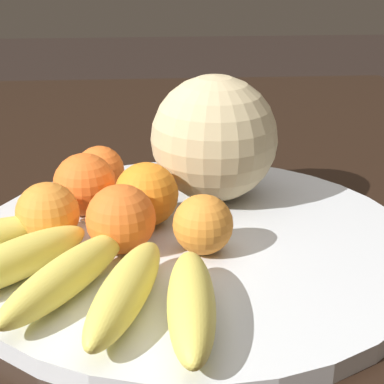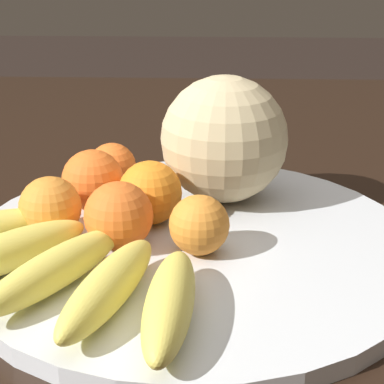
{
  "view_description": "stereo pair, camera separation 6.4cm",
  "coord_description": "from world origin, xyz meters",
  "px_view_note": "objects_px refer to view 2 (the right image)",
  "views": [
    {
      "loc": [
        -0.62,
        0.01,
        1.02
      ],
      "look_at": [
        -0.03,
        -0.03,
        0.78
      ],
      "focal_mm": 60.0,
      "sensor_mm": 36.0,
      "label": 1
    },
    {
      "loc": [
        -0.62,
        -0.05,
        1.02
      ],
      "look_at": [
        -0.03,
        -0.03,
        0.78
      ],
      "focal_mm": 60.0,
      "sensor_mm": 36.0,
      "label": 2
    }
  ],
  "objects_px": {
    "fruit_bowl": "(192,243)",
    "orange_back_left": "(93,180)",
    "kitchen_table": "(164,301)",
    "orange_front_left": "(150,193)",
    "orange_top_small": "(199,225)",
    "produce_tag": "(131,210)",
    "orange_front_right": "(112,167)",
    "orange_mid_center": "(119,216)",
    "melon": "(224,139)",
    "orange_back_right": "(50,207)",
    "banana_bunch": "(60,266)"
  },
  "relations": [
    {
      "from": "kitchen_table",
      "to": "orange_front_left",
      "type": "distance_m",
      "value": 0.13
    },
    {
      "from": "orange_back_left",
      "to": "orange_top_small",
      "type": "bearing_deg",
      "value": -129.64
    },
    {
      "from": "fruit_bowl",
      "to": "orange_back_right",
      "type": "bearing_deg",
      "value": 91.07
    },
    {
      "from": "melon",
      "to": "orange_mid_center",
      "type": "xyz_separation_m",
      "value": [
        -0.13,
        0.1,
        -0.04
      ]
    },
    {
      "from": "kitchen_table",
      "to": "orange_front_right",
      "type": "height_order",
      "value": "orange_front_right"
    },
    {
      "from": "kitchen_table",
      "to": "fruit_bowl",
      "type": "xyz_separation_m",
      "value": [
        -0.03,
        -0.03,
        0.09
      ]
    },
    {
      "from": "orange_back_left",
      "to": "produce_tag",
      "type": "distance_m",
      "value": 0.05
    },
    {
      "from": "fruit_bowl",
      "to": "banana_bunch",
      "type": "height_order",
      "value": "banana_bunch"
    },
    {
      "from": "orange_front_right",
      "to": "orange_top_small",
      "type": "xyz_separation_m",
      "value": [
        -0.16,
        -0.11,
        0.0
      ]
    },
    {
      "from": "orange_front_right",
      "to": "kitchen_table",
      "type": "bearing_deg",
      "value": -145.36
    },
    {
      "from": "orange_top_small",
      "to": "produce_tag",
      "type": "height_order",
      "value": "orange_top_small"
    },
    {
      "from": "fruit_bowl",
      "to": "orange_front_right",
      "type": "bearing_deg",
      "value": 38.53
    },
    {
      "from": "produce_tag",
      "to": "orange_back_right",
      "type": "bearing_deg",
      "value": 177.92
    },
    {
      "from": "orange_top_small",
      "to": "orange_front_right",
      "type": "bearing_deg",
      "value": 34.23
    },
    {
      "from": "melon",
      "to": "orange_back_left",
      "type": "height_order",
      "value": "melon"
    },
    {
      "from": "banana_bunch",
      "to": "orange_front_right",
      "type": "distance_m",
      "value": 0.23
    },
    {
      "from": "melon",
      "to": "orange_front_right",
      "type": "distance_m",
      "value": 0.14
    },
    {
      "from": "kitchen_table",
      "to": "orange_top_small",
      "type": "xyz_separation_m",
      "value": [
        -0.06,
        -0.04,
        0.13
      ]
    },
    {
      "from": "kitchen_table",
      "to": "banana_bunch",
      "type": "height_order",
      "value": "banana_bunch"
    },
    {
      "from": "kitchen_table",
      "to": "orange_back_left",
      "type": "xyz_separation_m",
      "value": [
        0.04,
        0.08,
        0.13
      ]
    },
    {
      "from": "banana_bunch",
      "to": "produce_tag",
      "type": "bearing_deg",
      "value": -163.12
    },
    {
      "from": "orange_mid_center",
      "to": "orange_top_small",
      "type": "bearing_deg",
      "value": -95.74
    },
    {
      "from": "orange_mid_center",
      "to": "orange_top_small",
      "type": "distance_m",
      "value": 0.08
    },
    {
      "from": "orange_mid_center",
      "to": "produce_tag",
      "type": "distance_m",
      "value": 0.09
    },
    {
      "from": "fruit_bowl",
      "to": "orange_back_right",
      "type": "distance_m",
      "value": 0.15
    },
    {
      "from": "kitchen_table",
      "to": "fruit_bowl",
      "type": "distance_m",
      "value": 0.1
    },
    {
      "from": "fruit_bowl",
      "to": "kitchen_table",
      "type": "bearing_deg",
      "value": 49.65
    },
    {
      "from": "fruit_bowl",
      "to": "orange_top_small",
      "type": "height_order",
      "value": "orange_top_small"
    },
    {
      "from": "fruit_bowl",
      "to": "orange_back_left",
      "type": "relative_size",
      "value": 6.76
    },
    {
      "from": "orange_front_right",
      "to": "fruit_bowl",
      "type": "bearing_deg",
      "value": -141.47
    },
    {
      "from": "kitchen_table",
      "to": "orange_back_left",
      "type": "bearing_deg",
      "value": 63.98
    },
    {
      "from": "kitchen_table",
      "to": "orange_front_right",
      "type": "bearing_deg",
      "value": 34.64
    },
    {
      "from": "melon",
      "to": "orange_front_left",
      "type": "relative_size",
      "value": 2.12
    },
    {
      "from": "fruit_bowl",
      "to": "orange_back_right",
      "type": "xyz_separation_m",
      "value": [
        -0.0,
        0.14,
        0.04
      ]
    },
    {
      "from": "orange_front_left",
      "to": "fruit_bowl",
      "type": "bearing_deg",
      "value": -126.93
    },
    {
      "from": "orange_mid_center",
      "to": "produce_tag",
      "type": "height_order",
      "value": "orange_mid_center"
    },
    {
      "from": "orange_back_left",
      "to": "orange_top_small",
      "type": "relative_size",
      "value": 1.17
    },
    {
      "from": "kitchen_table",
      "to": "orange_back_right",
      "type": "distance_m",
      "value": 0.17
    },
    {
      "from": "kitchen_table",
      "to": "orange_back_right",
      "type": "xyz_separation_m",
      "value": [
        -0.03,
        0.11,
        0.13
      ]
    },
    {
      "from": "banana_bunch",
      "to": "orange_mid_center",
      "type": "distance_m",
      "value": 0.09
    },
    {
      "from": "orange_back_left",
      "to": "orange_top_small",
      "type": "xyz_separation_m",
      "value": [
        -0.1,
        -0.12,
        -0.01
      ]
    },
    {
      "from": "melon",
      "to": "orange_back_right",
      "type": "xyz_separation_m",
      "value": [
        -0.11,
        0.18,
        -0.04
      ]
    },
    {
      "from": "orange_front_left",
      "to": "orange_back_right",
      "type": "distance_m",
      "value": 0.11
    },
    {
      "from": "melon",
      "to": "kitchen_table",
      "type": "bearing_deg",
      "value": 139.48
    },
    {
      "from": "banana_bunch",
      "to": "orange_front_right",
      "type": "bearing_deg",
      "value": -152.05
    },
    {
      "from": "orange_front_right",
      "to": "produce_tag",
      "type": "xyz_separation_m",
      "value": [
        -0.06,
        -0.03,
        -0.03
      ]
    },
    {
      "from": "melon",
      "to": "orange_front_right",
      "type": "xyz_separation_m",
      "value": [
        0.02,
        0.13,
        -0.04
      ]
    },
    {
      "from": "kitchen_table",
      "to": "orange_front_left",
      "type": "bearing_deg",
      "value": 62.56
    },
    {
      "from": "fruit_bowl",
      "to": "orange_mid_center",
      "type": "height_order",
      "value": "orange_mid_center"
    },
    {
      "from": "orange_mid_center",
      "to": "orange_top_small",
      "type": "xyz_separation_m",
      "value": [
        -0.01,
        -0.08,
        -0.0
      ]
    }
  ]
}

